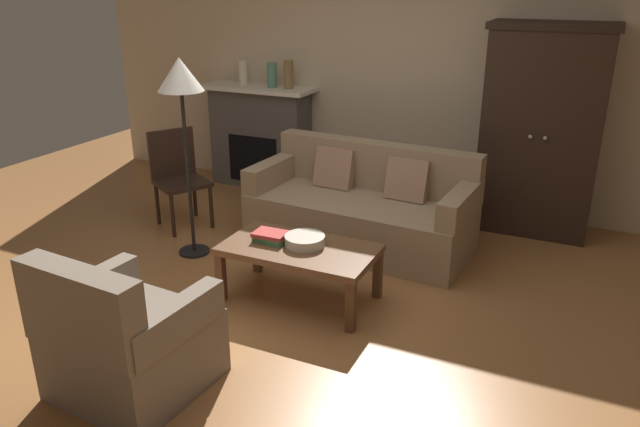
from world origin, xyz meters
TOP-DOWN VIEW (x-y plane):
  - ground_plane at (0.00, 0.00)m, footprint 9.60×9.60m
  - back_wall at (0.00, 2.55)m, footprint 7.20×0.10m
  - fireplace at (-1.55, 2.30)m, footprint 1.26×0.48m
  - armoire at (1.40, 2.22)m, footprint 1.06×0.57m
  - couch at (0.09, 1.23)m, footprint 1.97×0.98m
  - coffee_table at (0.04, 0.10)m, footprint 1.10×0.60m
  - fruit_bowl at (0.07, 0.14)m, footprint 0.29×0.29m
  - book_stack at (-0.19, 0.10)m, footprint 0.26×0.20m
  - mantel_vase_cream at (-1.73, 2.28)m, footprint 0.09×0.09m
  - mantel_vase_jade at (-1.37, 2.28)m, footprint 0.10×0.10m
  - mantel_vase_bronze at (-1.17, 2.28)m, footprint 0.10×0.10m
  - armchair_near_left at (-0.36, -1.26)m, footprint 0.83×0.82m
  - side_chair_wooden at (-1.66, 0.94)m, footprint 0.60×0.60m
  - floor_lamp at (-1.15, 0.43)m, footprint 0.36×0.36m

SIDE VIEW (x-z plane):
  - ground_plane at x=0.00m, z-range 0.00..0.00m
  - armchair_near_left at x=-0.36m, z-range -0.12..0.76m
  - couch at x=0.09m, z-range -0.11..0.75m
  - coffee_table at x=0.04m, z-range 0.16..0.58m
  - book_stack at x=-0.19m, z-range 0.42..0.49m
  - fruit_bowl at x=0.07m, z-range 0.42..0.49m
  - side_chair_wooden at x=-1.66m, z-range 0.06..0.96m
  - fireplace at x=-1.55m, z-range 0.01..1.13m
  - armoire at x=1.40m, z-range 0.00..1.88m
  - mantel_vase_jade at x=-1.37m, z-range 1.12..1.38m
  - mantel_vase_cream at x=-1.73m, z-range 1.12..1.39m
  - mantel_vase_bronze at x=-1.17m, z-range 1.12..1.41m
  - back_wall at x=0.00m, z-range 0.00..2.80m
  - floor_lamp at x=-1.15m, z-range 0.60..2.25m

